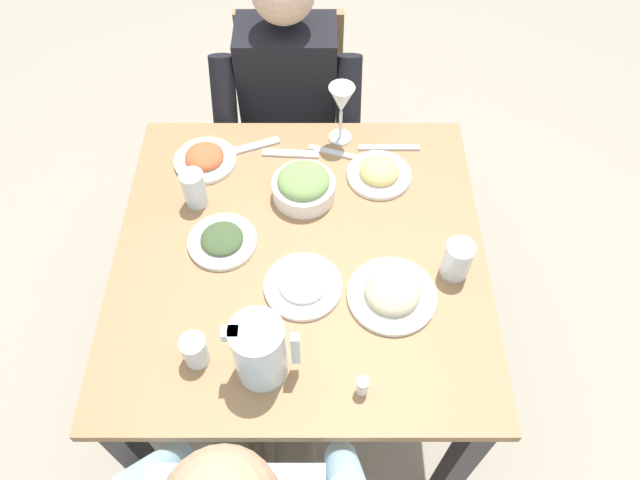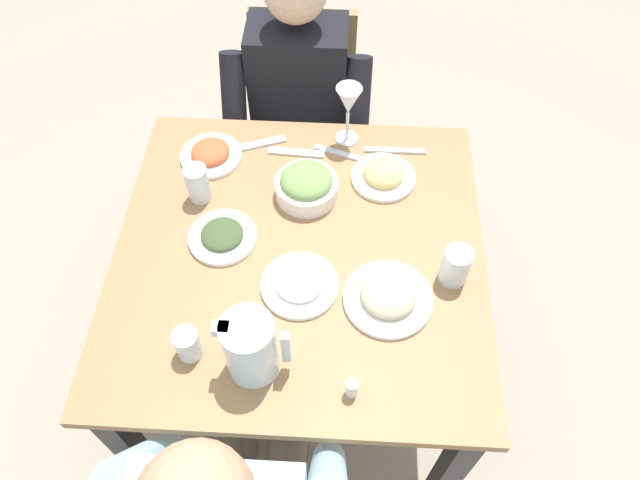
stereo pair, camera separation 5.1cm
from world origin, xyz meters
name	(u,v)px [view 1 (the left image)]	position (x,y,z in m)	size (l,w,h in m)	color
ground_plane	(306,365)	(0.00, 0.00, 0.00)	(8.00, 8.00, 0.00)	#9E937F
dining_table	(301,274)	(0.00, 0.00, 0.63)	(0.98, 0.98, 0.74)	#997047
chair_far	(292,115)	(-0.05, 0.81, 0.48)	(0.40, 0.40, 0.86)	#997047
diner_far	(289,124)	(-0.05, 0.61, 0.63)	(0.48, 0.53, 1.15)	black
water_pitcher	(260,350)	(-0.08, -0.33, 0.83)	(0.16, 0.12, 0.19)	silver
salad_bowl	(304,185)	(0.01, 0.19, 0.78)	(0.18, 0.18, 0.09)	white
plate_rice_curry	(205,158)	(-0.29, 0.32, 0.76)	(0.18, 0.18, 0.05)	white
plate_fries	(379,172)	(0.22, 0.27, 0.76)	(0.19, 0.19, 0.06)	white
plate_dolmas	(222,240)	(-0.21, 0.03, 0.75)	(0.18, 0.18, 0.04)	white
plate_yoghurt	(303,284)	(0.01, -0.11, 0.75)	(0.20, 0.20, 0.04)	white
plate_beans	(392,293)	(0.23, -0.14, 0.76)	(0.22, 0.22, 0.06)	white
water_glass_far_right	(457,260)	(0.40, -0.06, 0.79)	(0.07, 0.07, 0.11)	silver
water_glass_near_left	(194,189)	(-0.29, 0.17, 0.79)	(0.07, 0.07, 0.11)	silver
water_glass_by_pitcher	(195,350)	(-0.23, -0.31, 0.78)	(0.06, 0.06, 0.09)	silver
wine_glass	(341,102)	(0.11, 0.42, 0.88)	(0.08, 0.08, 0.20)	silver
salt_shaker	(362,386)	(0.15, -0.38, 0.77)	(0.03, 0.03, 0.05)	white
fork_near	(291,153)	(-0.04, 0.35, 0.74)	(0.17, 0.03, 0.01)	silver
knife_near	(389,148)	(0.26, 0.38, 0.74)	(0.18, 0.02, 0.01)	silver
fork_far	(252,147)	(-0.15, 0.38, 0.74)	(0.17, 0.03, 0.01)	silver
knife_far	(338,154)	(0.11, 0.35, 0.74)	(0.18, 0.02, 0.01)	silver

